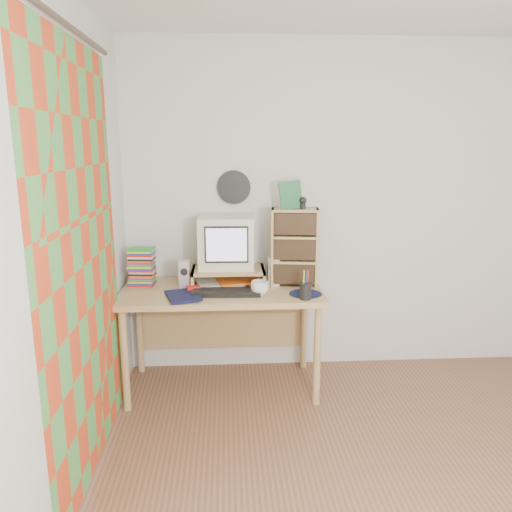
{
  "coord_description": "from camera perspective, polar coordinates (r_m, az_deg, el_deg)",
  "views": [
    {
      "loc": [
        -0.99,
        -2.0,
        1.77
      ],
      "look_at": [
        -0.79,
        1.33,
        1.0
      ],
      "focal_mm": 35.0,
      "sensor_mm": 36.0,
      "label": 1
    }
  ],
  "objects": [
    {
      "name": "pen_cup",
      "position": [
        3.29,
        5.68,
        -3.66
      ],
      "size": [
        0.09,
        0.09,
        0.15
      ],
      "primitive_type": null,
      "rotation": [
        0.0,
        0.0,
        -0.21
      ],
      "color": "black",
      "rests_on": "desk"
    },
    {
      "name": "left_wall",
      "position": [
        2.2,
        -23.58,
        -1.67
      ],
      "size": [
        0.0,
        3.5,
        3.5
      ],
      "primitive_type": "plane",
      "rotation": [
        1.57,
        0.0,
        1.57
      ],
      "color": "silver",
      "rests_on": "floor"
    },
    {
      "name": "curtain",
      "position": [
        2.65,
        -19.11,
        -1.15
      ],
      "size": [
        0.0,
        2.2,
        2.2
      ],
      "primitive_type": "plane",
      "rotation": [
        1.57,
        0.0,
        1.57
      ],
      "color": "#C03C1B",
      "rests_on": "left_wall"
    },
    {
      "name": "desk",
      "position": [
        3.63,
        -3.94,
        -5.51
      ],
      "size": [
        1.4,
        0.7,
        0.75
      ],
      "color": "tan",
      "rests_on": "floor"
    },
    {
      "name": "keyboard",
      "position": [
        3.39,
        -3.42,
        -4.18
      ],
      "size": [
        0.47,
        0.17,
        0.03
      ],
      "primitive_type": "cube",
      "rotation": [
        0.0,
        0.0,
        -0.04
      ],
      "color": "black",
      "rests_on": "desk"
    },
    {
      "name": "diary",
      "position": [
        3.33,
        -10.06,
        -4.48
      ],
      "size": [
        0.29,
        0.25,
        0.05
      ],
      "primitive_type": "imported",
      "rotation": [
        0.0,
        0.0,
        0.28
      ],
      "color": "black",
      "rests_on": "desk"
    },
    {
      "name": "game_box",
      "position": [
        3.5,
        3.97,
        6.97
      ],
      "size": [
        0.15,
        0.04,
        0.19
      ],
      "primitive_type": "cube",
      "rotation": [
        0.0,
        0.0,
        0.05
      ],
      "color": "#195A2D",
      "rests_on": "cd_rack"
    },
    {
      "name": "monitor_riser",
      "position": [
        3.6,
        -3.19,
        -1.85
      ],
      "size": [
        0.52,
        0.3,
        0.12
      ],
      "color": "tan",
      "rests_on": "desk"
    },
    {
      "name": "webcam",
      "position": [
        3.5,
        5.4,
        6.06
      ],
      "size": [
        0.05,
        0.05,
        0.09
      ],
      "primitive_type": null,
      "rotation": [
        0.0,
        0.0,
        -0.05
      ],
      "color": "black",
      "rests_on": "cd_rack"
    },
    {
      "name": "papers",
      "position": [
        3.61,
        -3.35,
        -2.97
      ],
      "size": [
        0.38,
        0.31,
        0.04
      ],
      "primitive_type": null,
      "rotation": [
        0.0,
        0.0,
        0.23
      ],
      "color": "silver",
      "rests_on": "desk"
    },
    {
      "name": "mug",
      "position": [
        3.37,
        0.43,
        -3.69
      ],
      "size": [
        0.15,
        0.15,
        0.1
      ],
      "primitive_type": "imported",
      "rotation": [
        0.0,
        0.0,
        0.28
      ],
      "color": "silver",
      "rests_on": "desk"
    },
    {
      "name": "red_box",
      "position": [
        3.46,
        -7.16,
        -3.78
      ],
      "size": [
        0.1,
        0.07,
        0.04
      ],
      "primitive_type": "cube",
      "rotation": [
        0.0,
        0.0,
        0.24
      ],
      "color": "red",
      "rests_on": "desk"
    },
    {
      "name": "wall_disc",
      "position": [
        3.74,
        -2.56,
        7.85
      ],
      "size": [
        0.25,
        0.02,
        0.25
      ],
      "primitive_type": "cylinder",
      "rotation": [
        1.57,
        0.0,
        0.0
      ],
      "color": "black",
      "rests_on": "back_wall"
    },
    {
      "name": "crt_monitor",
      "position": [
        3.6,
        -3.4,
        1.6
      ],
      "size": [
        0.4,
        0.4,
        0.37
      ],
      "primitive_type": "cube",
      "rotation": [
        0.0,
        0.0,
        -0.04
      ],
      "color": "beige",
      "rests_on": "monitor_riser"
    },
    {
      "name": "dvd_stack",
      "position": [
        3.67,
        -12.92,
        -1.41
      ],
      "size": [
        0.18,
        0.14,
        0.25
      ],
      "primitive_type": null,
      "rotation": [
        0.0,
        0.0,
        -0.09
      ],
      "color": "brown",
      "rests_on": "desk"
    },
    {
      "name": "mousepad",
      "position": [
        3.42,
        5.68,
        -4.32
      ],
      "size": [
        0.28,
        0.28,
        0.0
      ],
      "primitive_type": "cylinder",
      "rotation": [
        0.0,
        0.0,
        0.28
      ],
      "color": "#0F1A33",
      "rests_on": "desk"
    },
    {
      "name": "speaker_left",
      "position": [
        3.54,
        -8.15,
        -2.11
      ],
      "size": [
        0.08,
        0.08,
        0.2
      ],
      "primitive_type": "cube",
      "rotation": [
        0.0,
        0.0,
        -0.06
      ],
      "color": "silver",
      "rests_on": "desk"
    },
    {
      "name": "cd_rack",
      "position": [
        3.57,
        4.42,
        1.02
      ],
      "size": [
        0.35,
        0.22,
        0.55
      ],
      "primitive_type": "cube",
      "rotation": [
        0.0,
        0.0,
        -0.13
      ],
      "color": "tan",
      "rests_on": "desk"
    },
    {
      "name": "back_wall",
      "position": [
        3.91,
        11.28,
        5.18
      ],
      "size": [
        3.5,
        0.0,
        3.5
      ],
      "primitive_type": "plane",
      "rotation": [
        1.57,
        0.0,
        0.0
      ],
      "color": "silver",
      "rests_on": "floor"
    },
    {
      "name": "speaker_right",
      "position": [
        3.59,
        1.99,
        -1.71
      ],
      "size": [
        0.08,
        0.08,
        0.21
      ],
      "primitive_type": "cube",
      "rotation": [
        0.0,
        0.0,
        0.04
      ],
      "color": "silver",
      "rests_on": "desk"
    }
  ]
}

